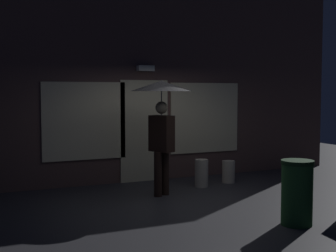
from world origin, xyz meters
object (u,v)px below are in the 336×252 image
at_px(sidewalk_bollard_2, 229,172).
at_px(trash_bin, 297,193).
at_px(person_with_umbrella, 161,105).
at_px(sidewalk_bollard, 202,173).

height_order(sidewalk_bollard_2, trash_bin, trash_bin).
distance_m(person_with_umbrella, trash_bin, 3.08).
distance_m(sidewalk_bollard, trash_bin, 3.05).
relative_size(sidewalk_bollard_2, trash_bin, 0.49).
height_order(sidewalk_bollard, sidewalk_bollard_2, sidewalk_bollard).
bearing_deg(person_with_umbrella, sidewalk_bollard, -93.67).
bearing_deg(sidewalk_bollard, sidewalk_bollard_2, 11.83).
height_order(person_with_umbrella, sidewalk_bollard_2, person_with_umbrella).
xyz_separation_m(person_with_umbrella, sidewalk_bollard_2, (1.83, 0.55, -1.47)).
relative_size(person_with_umbrella, sidewalk_bollard_2, 4.57).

